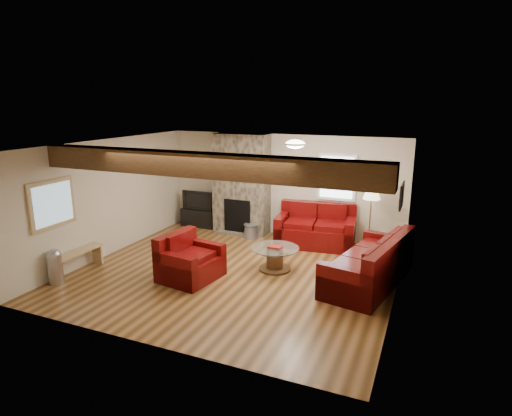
{
  "coord_description": "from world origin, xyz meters",
  "views": [
    {
      "loc": [
        3.44,
        -7.04,
        3.3
      ],
      "look_at": [
        0.29,
        0.4,
        1.25
      ],
      "focal_mm": 30.0,
      "sensor_mm": 36.0,
      "label": 1
    }
  ],
  "objects_px": {
    "armchair_red": "(190,257)",
    "coffee_table": "(275,259)",
    "loveseat": "(316,226)",
    "television": "(199,200)",
    "floor_lamp": "(372,197)",
    "sofa_three": "(369,260)",
    "tv_cabinet": "(199,217)"
  },
  "relations": [
    {
      "from": "sofa_three",
      "to": "coffee_table",
      "type": "xyz_separation_m",
      "value": [
        -1.81,
        -0.06,
        -0.22
      ]
    },
    {
      "from": "armchair_red",
      "to": "floor_lamp",
      "type": "relative_size",
      "value": 0.72
    },
    {
      "from": "loveseat",
      "to": "television",
      "type": "xyz_separation_m",
      "value": [
        -3.28,
        0.3,
        0.25
      ]
    },
    {
      "from": "loveseat",
      "to": "tv_cabinet",
      "type": "height_order",
      "value": "loveseat"
    },
    {
      "from": "coffee_table",
      "to": "television",
      "type": "distance_m",
      "value": 3.62
    },
    {
      "from": "coffee_table",
      "to": "television",
      "type": "height_order",
      "value": "television"
    },
    {
      "from": "sofa_three",
      "to": "armchair_red",
      "type": "height_order",
      "value": "sofa_three"
    },
    {
      "from": "loveseat",
      "to": "coffee_table",
      "type": "xyz_separation_m",
      "value": [
        -0.34,
        -1.77,
        -0.24
      ]
    },
    {
      "from": "sofa_three",
      "to": "tv_cabinet",
      "type": "distance_m",
      "value": 5.15
    },
    {
      "from": "coffee_table",
      "to": "television",
      "type": "xyz_separation_m",
      "value": [
        -2.93,
        2.07,
        0.49
      ]
    },
    {
      "from": "coffee_table",
      "to": "floor_lamp",
      "type": "distance_m",
      "value": 2.61
    },
    {
      "from": "sofa_three",
      "to": "tv_cabinet",
      "type": "xyz_separation_m",
      "value": [
        -4.74,
        2.01,
        -0.21
      ]
    },
    {
      "from": "armchair_red",
      "to": "coffee_table",
      "type": "xyz_separation_m",
      "value": [
        1.32,
        1.03,
        -0.19
      ]
    },
    {
      "from": "floor_lamp",
      "to": "sofa_three",
      "type": "bearing_deg",
      "value": -81.71
    },
    {
      "from": "loveseat",
      "to": "coffee_table",
      "type": "distance_m",
      "value": 1.82
    },
    {
      "from": "tv_cabinet",
      "to": "coffee_table",
      "type": "bearing_deg",
      "value": -35.19
    },
    {
      "from": "television",
      "to": "floor_lamp",
      "type": "xyz_separation_m",
      "value": [
        4.48,
        -0.24,
        0.52
      ]
    },
    {
      "from": "floor_lamp",
      "to": "armchair_red",
      "type": "bearing_deg",
      "value": -135.06
    },
    {
      "from": "loveseat",
      "to": "coffee_table",
      "type": "relative_size",
      "value": 1.87
    },
    {
      "from": "tv_cabinet",
      "to": "floor_lamp",
      "type": "xyz_separation_m",
      "value": [
        4.48,
        -0.24,
        1.01
      ]
    },
    {
      "from": "armchair_red",
      "to": "coffee_table",
      "type": "relative_size",
      "value": 1.1
    },
    {
      "from": "floor_lamp",
      "to": "television",
      "type": "bearing_deg",
      "value": 176.97
    },
    {
      "from": "television",
      "to": "floor_lamp",
      "type": "relative_size",
      "value": 0.59
    },
    {
      "from": "coffee_table",
      "to": "floor_lamp",
      "type": "relative_size",
      "value": 0.65
    },
    {
      "from": "sofa_three",
      "to": "floor_lamp",
      "type": "xyz_separation_m",
      "value": [
        -0.26,
        1.77,
        0.8
      ]
    },
    {
      "from": "loveseat",
      "to": "television",
      "type": "relative_size",
      "value": 2.05
    },
    {
      "from": "armchair_red",
      "to": "tv_cabinet",
      "type": "xyz_separation_m",
      "value": [
        -1.62,
        3.1,
        -0.19
      ]
    },
    {
      "from": "coffee_table",
      "to": "sofa_three",
      "type": "bearing_deg",
      "value": 1.86
    },
    {
      "from": "television",
      "to": "coffee_table",
      "type": "bearing_deg",
      "value": -35.19
    },
    {
      "from": "armchair_red",
      "to": "television",
      "type": "height_order",
      "value": "television"
    },
    {
      "from": "armchair_red",
      "to": "sofa_three",
      "type": "bearing_deg",
      "value": -62.65
    },
    {
      "from": "armchair_red",
      "to": "tv_cabinet",
      "type": "relative_size",
      "value": 1.11
    }
  ]
}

